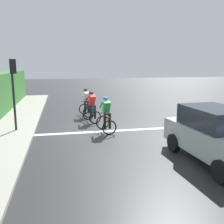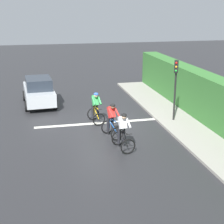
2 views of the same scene
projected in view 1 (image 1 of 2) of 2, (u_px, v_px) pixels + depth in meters
ground_plane at (99, 130)px, 12.07m from camera, size 80.00×80.00×0.00m
sidewalk_kerb at (11, 123)px, 13.12m from camera, size 2.80×22.30×0.12m
road_marking_stop_line at (100, 132)px, 11.73m from camera, size 7.00×0.30×0.01m
cyclist_lead at (86, 103)px, 14.99m from camera, size 0.84×1.17×1.66m
cyclist_second at (92, 108)px, 13.52m from camera, size 0.93×1.22×1.66m
cyclist_mid at (106, 115)px, 11.48m from camera, size 0.82×1.16×1.66m
car_silver at (217, 135)px, 8.05m from camera, size 2.10×4.21×1.76m
traffic_light_near_crossing at (14, 84)px, 11.24m from camera, size 0.27×0.29×3.34m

